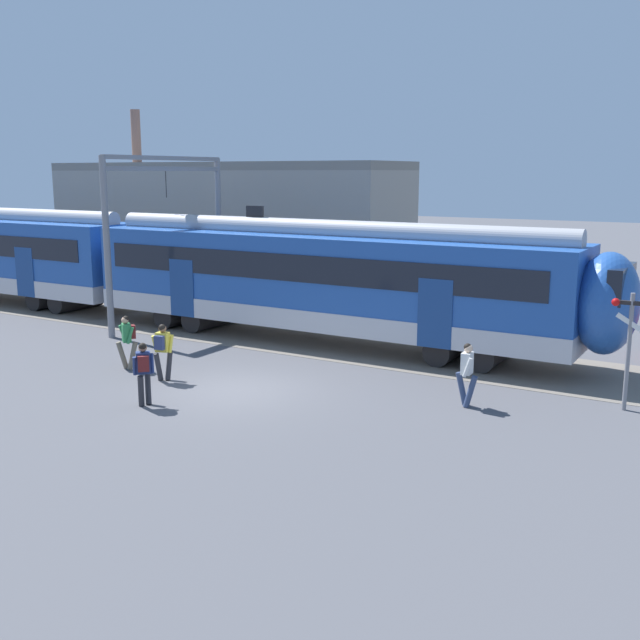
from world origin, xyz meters
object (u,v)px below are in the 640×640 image
object	(u,v)px
pedestrian_yellow	(163,347)
crossing_signal	(630,333)
pedestrian_white	(467,370)
pedestrian_navy	(144,369)
pedestrian_green	(127,337)

from	to	relation	value
pedestrian_yellow	crossing_signal	bearing A→B (deg)	18.14
pedestrian_white	crossing_signal	xyz separation A→B (m)	(3.56, 1.74, 1.05)
pedestrian_yellow	pedestrian_white	distance (m)	8.61
pedestrian_yellow	pedestrian_navy	size ratio (longest dim) A/B	1.00
crossing_signal	pedestrian_white	bearing A→B (deg)	-153.86
pedestrian_navy	pedestrian_white	distance (m)	8.26
pedestrian_green	pedestrian_white	size ratio (longest dim) A/B	1.00
pedestrian_white	crossing_signal	size ratio (longest dim) A/B	0.56
pedestrian_yellow	pedestrian_white	xyz separation A→B (m)	(8.34, 2.15, -0.03)
pedestrian_navy	pedestrian_yellow	bearing A→B (deg)	120.80
crossing_signal	pedestrian_yellow	bearing A→B (deg)	-161.86
pedestrian_yellow	pedestrian_navy	distance (m)	2.37
crossing_signal	pedestrian_green	bearing A→B (deg)	-165.82
pedestrian_navy	pedestrian_white	xyz separation A→B (m)	(7.13, 4.18, -0.03)
pedestrian_yellow	crossing_signal	size ratio (longest dim) A/B	0.56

